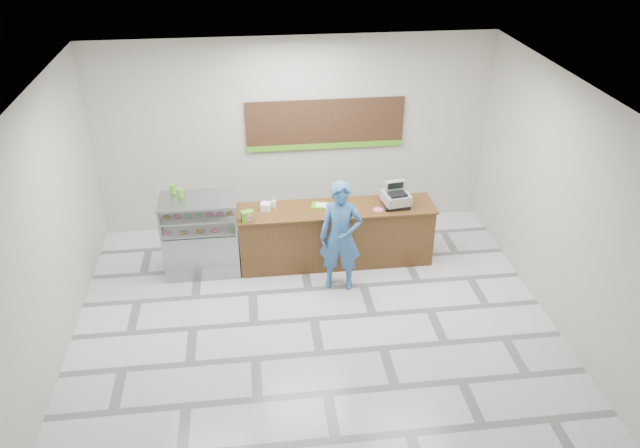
{
  "coord_description": "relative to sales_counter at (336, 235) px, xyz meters",
  "views": [
    {
      "loc": [
        -0.81,
        -7.35,
        5.84
      ],
      "look_at": [
        0.2,
        0.9,
        1.11
      ],
      "focal_mm": 35.0,
      "sensor_mm": 36.0,
      "label": 1
    }
  ],
  "objects": [
    {
      "name": "card_terminal",
      "position": [
        1.01,
        -0.16,
        0.53
      ],
      "size": [
        0.11,
        0.16,
        0.04
      ],
      "primitive_type": "cube",
      "rotation": [
        0.0,
        0.0,
        -0.3
      ],
      "color": "black",
      "rests_on": "sales_counter"
    },
    {
      "name": "napkin_box",
      "position": [
        -1.15,
        0.06,
        0.58
      ],
      "size": [
        0.18,
        0.18,
        0.13
      ],
      "primitive_type": "cube",
      "rotation": [
        0.0,
        0.0,
        -0.22
      ],
      "color": "white",
      "rests_on": "sales_counter"
    },
    {
      "name": "serving_tray",
      "position": [
        -0.23,
        0.09,
        0.52
      ],
      "size": [
        0.37,
        0.31,
        0.02
      ],
      "rotation": [
        0.0,
        0.0,
        -0.26
      ],
      "color": "#41B208",
      "rests_on": "sales_counter"
    },
    {
      "name": "promo_box",
      "position": [
        -1.45,
        -0.25,
        0.6
      ],
      "size": [
        0.21,
        0.17,
        0.17
      ],
      "primitive_type": "cube",
      "rotation": [
        0.0,
        0.0,
        0.24
      ],
      "color": "#4DA01D",
      "rests_on": "sales_counter"
    },
    {
      "name": "menu_board",
      "position": [
        -0.0,
        1.41,
        1.42
      ],
      "size": [
        2.8,
        0.06,
        0.9
      ],
      "color": "black",
      "rests_on": "back_wall"
    },
    {
      "name": "display_case",
      "position": [
        -2.22,
        -0.0,
        0.16
      ],
      "size": [
        1.22,
        0.72,
        1.33
      ],
      "color": "gray",
      "rests_on": "floor"
    },
    {
      "name": "customer",
      "position": [
        -0.03,
        -0.72,
        0.4
      ],
      "size": [
        0.74,
        0.57,
        1.82
      ],
      "primitive_type": "imported",
      "rotation": [
        0.0,
        0.0,
        -0.22
      ],
      "color": "#30619A",
      "rests_on": "floor"
    },
    {
      "name": "sales_counter",
      "position": [
        0.0,
        0.0,
        0.0
      ],
      "size": [
        3.26,
        0.76,
        1.03
      ],
      "color": "brown",
      "rests_on": "floor"
    },
    {
      "name": "green_cup_right",
      "position": [
        -2.48,
        0.12,
        0.88
      ],
      "size": [
        0.09,
        0.09,
        0.14
      ],
      "primitive_type": "cylinder",
      "color": "#4DA01D",
      "rests_on": "display_case"
    },
    {
      "name": "back_wall",
      "position": [
        -0.55,
        1.45,
        1.23
      ],
      "size": [
        7.0,
        0.0,
        7.0
      ],
      "primitive_type": "plane",
      "rotation": [
        1.57,
        0.0,
        0.0
      ],
      "color": "#BAB5AB",
      "rests_on": "floor"
    },
    {
      "name": "ceiling",
      "position": [
        -0.55,
        -1.55,
        2.98
      ],
      "size": [
        7.0,
        7.0,
        0.0
      ],
      "primitive_type": "plane",
      "rotation": [
        3.14,
        0.0,
        0.0
      ],
      "color": "silver",
      "rests_on": "back_wall"
    },
    {
      "name": "donut_decal",
      "position": [
        0.67,
        -0.15,
        0.52
      ],
      "size": [
        0.17,
        0.17,
        0.0
      ],
      "primitive_type": "cylinder",
      "color": "#EC5E93",
      "rests_on": "sales_counter"
    },
    {
      "name": "cash_register",
      "position": [
        0.98,
        -0.02,
        0.66
      ],
      "size": [
        0.47,
        0.49,
        0.39
      ],
      "rotation": [
        0.0,
        0.0,
        0.17
      ],
      "color": "black",
      "rests_on": "sales_counter"
    },
    {
      "name": "floor",
      "position": [
        -0.55,
        -1.55,
        -0.52
      ],
      "size": [
        7.0,
        7.0,
        0.0
      ],
      "primitive_type": "plane",
      "color": "silver",
      "rests_on": "ground"
    },
    {
      "name": "green_cup_left",
      "position": [
        -2.61,
        0.27,
        0.89
      ],
      "size": [
        0.1,
        0.1,
        0.15
      ],
      "primitive_type": "cylinder",
      "color": "#4DA01D",
      "rests_on": "display_case"
    },
    {
      "name": "straw_cup",
      "position": [
        -1.01,
        0.14,
        0.58
      ],
      "size": [
        0.08,
        0.08,
        0.12
      ],
      "primitive_type": "cylinder",
      "color": "silver",
      "rests_on": "sales_counter"
    }
  ]
}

